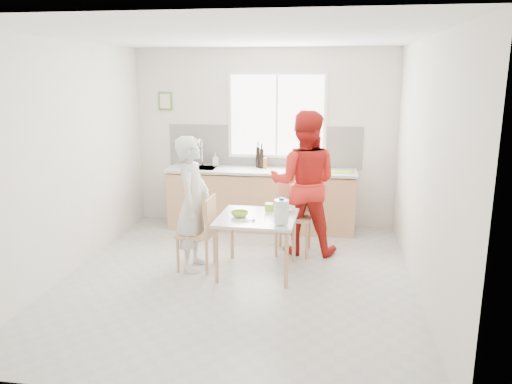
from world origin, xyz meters
TOP-DOWN VIEW (x-y plane):
  - ground at (0.00, 0.00)m, footprint 4.50×4.50m
  - room_shell at (0.00, 0.00)m, footprint 4.50×4.50m
  - window at (0.20, 2.23)m, footprint 1.50×0.06m
  - backsplash at (0.00, 2.24)m, footprint 3.00×0.02m
  - picture_frame at (-1.55, 2.23)m, footprint 0.22×0.03m
  - kitchen_counter at (-0.00, 1.95)m, footprint 2.84×0.64m
  - dining_table at (0.20, 0.21)m, footprint 0.93×0.93m
  - chair_left at (-0.48, 0.23)m, footprint 0.43×0.43m
  - chair_far at (0.57, 1.03)m, footprint 0.48×0.48m
  - person_white at (-0.58, 0.23)m, footprint 0.40×0.60m
  - person_red at (0.69, 1.01)m, footprint 0.93×0.73m
  - bowl_green at (-0.00, 0.17)m, footprint 0.21×0.21m
  - bowl_white at (0.51, 0.45)m, footprint 0.24×0.24m
  - milk_jug at (0.52, -0.08)m, footprint 0.23×0.16m
  - green_box at (0.31, 0.49)m, footprint 0.10×0.10m
  - spoon at (0.11, -0.01)m, footprint 0.16×0.06m
  - cutting_board at (1.18, 1.91)m, footprint 0.39×0.31m
  - wine_bottle_a at (-0.07, 2.09)m, footprint 0.07×0.07m
  - wine_bottle_b at (-0.01, 2.04)m, footprint 0.07×0.07m
  - jar_amber at (0.04, 2.03)m, footprint 0.06×0.06m
  - soap_bottle at (-0.75, 2.13)m, footprint 0.12×0.12m

SIDE VIEW (x-z plane):
  - ground at x=0.00m, z-range 0.00..0.00m
  - kitchen_counter at x=0.00m, z-range -0.27..1.10m
  - chair_left at x=-0.48m, z-range 0.05..0.95m
  - chair_far at x=0.57m, z-range 0.05..1.05m
  - dining_table at x=0.20m, z-range 0.28..0.97m
  - spoon at x=0.11m, z-range 0.70..0.71m
  - bowl_white at x=0.51m, z-range 0.69..0.75m
  - bowl_green at x=0.00m, z-range 0.69..0.76m
  - green_box at x=0.31m, z-range 0.69..0.78m
  - person_white at x=-0.58m, z-range 0.00..1.62m
  - milk_jug at x=0.52m, z-range 0.70..0.99m
  - cutting_board at x=1.18m, z-range 0.92..0.93m
  - person_red at x=0.69m, z-range 0.00..1.87m
  - jar_amber at x=0.04m, z-range 0.92..1.08m
  - soap_bottle at x=-0.75m, z-range 0.92..1.12m
  - wine_bottle_b at x=-0.01m, z-range 0.92..1.22m
  - wine_bottle_a at x=-0.07m, z-range 0.92..1.24m
  - backsplash at x=0.00m, z-range 0.90..1.55m
  - room_shell at x=0.00m, z-range -0.61..3.89m
  - window at x=0.20m, z-range 1.05..2.35m
  - picture_frame at x=-1.55m, z-range 1.76..2.04m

